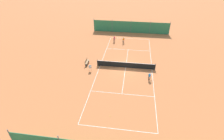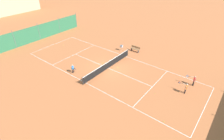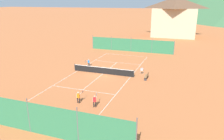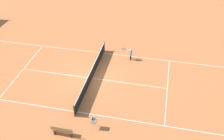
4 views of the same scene
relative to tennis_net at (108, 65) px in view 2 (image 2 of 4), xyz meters
The scene contains 15 objects.
ground_plane 0.50m from the tennis_net, ahead, with size 600.00×600.00×0.00m, color #BC6638.
court_line_markings 0.50m from the tennis_net, ahead, with size 8.25×23.85×0.01m.
tennis_net is the anchor object (origin of this frame).
windscreen_fence_far 15.52m from the tennis_net, 90.00° to the left, with size 17.28×0.08×2.90m.
player_near_service 10.32m from the tennis_net, 72.53° to the right, with size 0.40×1.07×1.24m.
player_far_baseline 9.64m from the tennis_net, 82.97° to the right, with size 0.42×1.04×1.23m.
player_near_baseline 4.50m from the tennis_net, 142.53° to the left, with size 0.45×0.96×1.16m.
tennis_ball_mid_court 7.24m from the tennis_net, 97.19° to the right, with size 0.07×0.07×0.07m, color #CCE033.
tennis_ball_by_net_right 2.94m from the tennis_net, 112.82° to the left, with size 0.07×0.07×0.07m, color #CCE033.
tennis_ball_service_box 10.39m from the tennis_net, 84.83° to the left, with size 0.07×0.07×0.07m, color #CCE033.
tennis_ball_alley_right 1.36m from the tennis_net, 45.57° to the right, with size 0.07×0.07×0.07m, color #CCE033.
tennis_ball_near_corner 1.60m from the tennis_net, 70.52° to the left, with size 0.07×0.07×0.07m, color #CCE033.
tennis_ball_by_net_left 10.28m from the tennis_net, 112.13° to the right, with size 0.07×0.07×0.07m, color #CCE033.
ball_hopper 5.56m from the tennis_net, 17.54° to the left, with size 0.36×0.36×0.89m.
courtside_bench 6.35m from the tennis_net, ahead, with size 0.36×1.50×0.84m.
Camera 2 is at (-14.95, -12.40, 12.20)m, focal length 28.00 mm.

